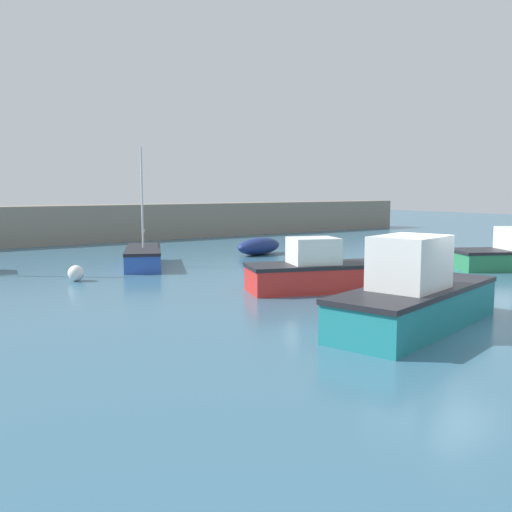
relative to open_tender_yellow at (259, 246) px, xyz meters
The scene contains 10 objects.
ground_plane 15.81m from the open_tender_yellow, 108.23° to the right, with size 120.00×120.00×0.20m, color #38667F.
harbor_breakwater 12.79m from the open_tender_yellow, 112.78° to the left, with size 52.60×2.43×2.33m, color gray.
open_tender_yellow is the anchor object (origin of this frame).
motorboat_grey_hull 10.57m from the open_tender_yellow, 113.66° to the right, with size 5.37×3.38×1.75m.
motorboat_with_cabin 15.97m from the open_tender_yellow, 111.51° to the right, with size 6.02×3.25×2.24m.
sailboat_twin_hulled 6.74m from the open_tender_yellow, behind, with size 3.31×5.10×5.07m.
mooring_buoy_pink 5.77m from the open_tender_yellow, 115.17° to the right, with size 0.36×0.36×0.36m, color #EA668C.
mooring_buoy_orange 5.70m from the open_tender_yellow, 88.12° to the right, with size 0.43×0.43×0.43m, color orange.
mooring_buoy_white 10.78m from the open_tender_yellow, 162.96° to the right, with size 0.58×0.58×0.58m, color white.
mooring_buoy_red 12.69m from the open_tender_yellow, 92.62° to the right, with size 0.55×0.55×0.55m, color red.
Camera 1 is at (-11.61, -8.67, 3.31)m, focal length 40.00 mm.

